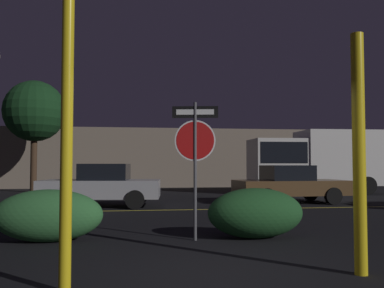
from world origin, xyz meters
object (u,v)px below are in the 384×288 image
object	(u,v)px
stop_sign	(195,143)
tree_0	(35,112)
hedge_bush_1	(48,216)
passing_car_3	(289,184)
passing_car_2	(102,185)
yellow_pole_left	(67,142)
yellow_pole_right	(359,153)
delivery_truck	(315,159)
hedge_bush_2	(255,213)

from	to	relation	value
stop_sign	tree_0	distance (m)	15.96
hedge_bush_1	passing_car_3	distance (m)	9.96
hedge_bush_1	passing_car_2	bearing A→B (deg)	85.16
yellow_pole_left	passing_car_2	size ratio (longest dim) A/B	0.81
yellow_pole_right	delivery_truck	xyz separation A→B (m)	(6.00, 14.57, 0.10)
stop_sign	yellow_pole_right	world-z (taller)	yellow_pole_right
yellow_pole_right	tree_0	bearing A→B (deg)	114.04
yellow_pole_left	hedge_bush_1	size ratio (longest dim) A/B	1.69
stop_sign	passing_car_2	distance (m)	7.12
stop_sign	delivery_truck	world-z (taller)	delivery_truck
stop_sign	yellow_pole_right	size ratio (longest dim) A/B	0.82
yellow_pole_left	passing_car_2	distance (m)	9.73
stop_sign	hedge_bush_2	distance (m)	1.77
hedge_bush_1	delivery_truck	xyz separation A→B (m)	(10.39, 11.60, 1.18)
yellow_pole_right	passing_car_2	xyz separation A→B (m)	(-3.84, 9.45, -0.85)
yellow_pole_right	hedge_bush_2	distance (m)	3.06
passing_car_2	tree_0	xyz separation A→B (m)	(-3.90, 7.89, 3.37)
yellow_pole_left	passing_car_3	bearing A→B (deg)	57.24
stop_sign	hedge_bush_2	bearing A→B (deg)	14.90
hedge_bush_1	tree_0	bearing A→B (deg)	103.10
passing_car_2	yellow_pole_left	bearing A→B (deg)	-172.89
stop_sign	tree_0	world-z (taller)	tree_0
passing_car_2	delivery_truck	bearing A→B (deg)	-56.66
yellow_pole_left	delivery_truck	xyz separation A→B (m)	(9.63, 14.80, 0.00)
delivery_truck	tree_0	size ratio (longest dim) A/B	1.16
yellow_pole_left	tree_0	world-z (taller)	tree_0
yellow_pole_left	hedge_bush_2	xyz separation A→B (m)	(3.08, 3.05, -1.18)
yellow_pole_left	passing_car_3	distance (m)	11.99
tree_0	stop_sign	bearing A→B (deg)	-67.62
delivery_truck	yellow_pole_right	bearing A→B (deg)	159.52
yellow_pole_right	hedge_bush_2	size ratio (longest dim) A/B	1.69
yellow_pole_right	passing_car_3	world-z (taller)	yellow_pole_right
stop_sign	yellow_pole_left	size ratio (longest dim) A/B	0.77
stop_sign	hedge_bush_2	xyz separation A→B (m)	(1.18, 0.08, -1.32)
hedge_bush_1	delivery_truck	bearing A→B (deg)	48.15
passing_car_2	delivery_truck	size ratio (longest dim) A/B	0.63
hedge_bush_1	delivery_truck	size ratio (longest dim) A/B	0.30
hedge_bush_2	tree_0	world-z (taller)	tree_0
hedge_bush_1	hedge_bush_2	world-z (taller)	hedge_bush_2
yellow_pole_left	delivery_truck	distance (m)	17.66
delivery_truck	stop_sign	bearing A→B (deg)	148.78
yellow_pole_right	tree_0	size ratio (longest dim) A/B	0.55
stop_sign	yellow_pole_left	world-z (taller)	yellow_pole_left
stop_sign	yellow_pole_left	distance (m)	3.53
stop_sign	delivery_truck	xyz separation A→B (m)	(7.73, 11.83, -0.14)
yellow_pole_left	tree_0	size ratio (longest dim) A/B	0.59
delivery_truck	passing_car_2	bearing A→B (deg)	119.41
hedge_bush_1	passing_car_3	bearing A→B (deg)	43.46
hedge_bush_2	hedge_bush_1	bearing A→B (deg)	177.76
tree_0	hedge_bush_1	bearing A→B (deg)	-76.90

